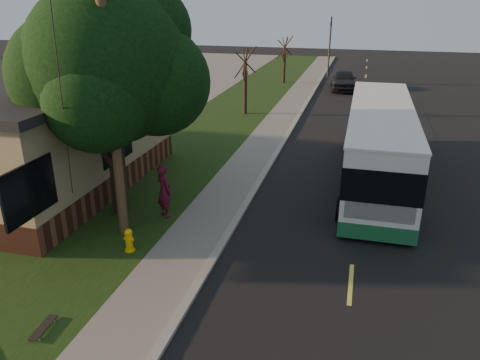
% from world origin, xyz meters
% --- Properties ---
extents(ground, '(120.00, 120.00, 0.00)m').
position_xyz_m(ground, '(0.00, 0.00, 0.00)').
color(ground, black).
rests_on(ground, ground).
extents(road, '(8.00, 80.00, 0.01)m').
position_xyz_m(road, '(4.00, 10.00, 0.01)').
color(road, black).
rests_on(road, ground).
extents(curb, '(0.25, 80.00, 0.12)m').
position_xyz_m(curb, '(0.00, 10.00, 0.06)').
color(curb, gray).
rests_on(curb, ground).
extents(sidewalk, '(2.00, 80.00, 0.08)m').
position_xyz_m(sidewalk, '(-1.00, 10.00, 0.04)').
color(sidewalk, slate).
rests_on(sidewalk, ground).
extents(grass_verge, '(5.00, 80.00, 0.07)m').
position_xyz_m(grass_verge, '(-4.50, 10.00, 0.04)').
color(grass_verge, black).
rests_on(grass_verge, ground).
extents(building_lot, '(15.00, 80.00, 0.04)m').
position_xyz_m(building_lot, '(-14.50, 10.00, 0.02)').
color(building_lot, slate).
rests_on(building_lot, ground).
extents(fire_hydrant, '(0.32, 0.32, 0.74)m').
position_xyz_m(fire_hydrant, '(-2.60, 0.00, 0.43)').
color(fire_hydrant, yellow).
rests_on(fire_hydrant, grass_verge).
extents(utility_pole, '(2.86, 3.21, 9.07)m').
position_xyz_m(utility_pole, '(-3.31, 0.99, 4.63)').
color(utility_pole, '#473321').
rests_on(utility_pole, ground).
extents(leafy_tree, '(6.30, 6.00, 7.80)m').
position_xyz_m(leafy_tree, '(-4.17, 2.65, 5.17)').
color(leafy_tree, black).
rests_on(leafy_tree, grass_verge).
extents(bare_tree_near, '(1.38, 1.21, 4.31)m').
position_xyz_m(bare_tree_near, '(-3.50, 18.00, 2.15)').
color(bare_tree_near, black).
rests_on(bare_tree_near, grass_verge).
extents(bare_tree_far, '(1.38, 1.21, 4.03)m').
position_xyz_m(bare_tree_far, '(-3.00, 30.00, 2.00)').
color(bare_tree_far, black).
rests_on(bare_tree_far, grass_verge).
extents(traffic_signal, '(0.18, 0.22, 5.50)m').
position_xyz_m(traffic_signal, '(0.50, 34.00, 3.16)').
color(traffic_signal, '#2D2D30').
rests_on(traffic_signal, ground).
extents(transit_bus, '(2.68, 11.62, 3.14)m').
position_xyz_m(transit_bus, '(4.67, 8.09, 1.68)').
color(transit_bus, silver).
rests_on(transit_bus, ground).
extents(skateboarder, '(0.83, 0.79, 1.90)m').
position_xyz_m(skateboarder, '(-2.50, 2.52, 1.02)').
color(skateboarder, '#501024').
rests_on(skateboarder, grass_verge).
extents(skateboard_main, '(0.30, 0.93, 0.09)m').
position_xyz_m(skateboard_main, '(-2.86, -3.82, 0.13)').
color(skateboard_main, black).
rests_on(skateboard_main, grass_verge).
extents(dumpster, '(1.91, 1.66, 1.46)m').
position_xyz_m(dumpster, '(-8.93, 7.93, 0.77)').
color(dumpster, black).
rests_on(dumpster, building_lot).
extents(distant_car, '(2.49, 5.11, 1.68)m').
position_xyz_m(distant_car, '(2.21, 28.53, 0.84)').
color(distant_car, black).
rests_on(distant_car, ground).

